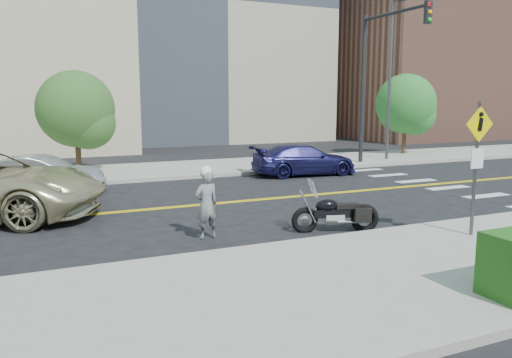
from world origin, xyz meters
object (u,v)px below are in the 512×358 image
object	(u,v)px
motorcyclist	(206,202)
parked_car_silver	(41,175)
pedestrian_sign	(477,156)
motorcycle	(336,205)
parked_car_blue	(304,160)

from	to	relation	value
motorcyclist	parked_car_silver	bearing A→B (deg)	-76.04
pedestrian_sign	motorcycle	xyz separation A→B (m)	(-2.32, 2.01, -1.32)
pedestrian_sign	motorcyclist	world-z (taller)	pedestrian_sign
motorcycle	parked_car_silver	size ratio (longest dim) A/B	0.52
motorcyclist	parked_car_blue	size ratio (longest dim) A/B	0.38
motorcyclist	motorcycle	bearing A→B (deg)	157.41
motorcycle	parked_car_blue	xyz separation A→B (m)	(3.86, 8.43, 0.01)
motorcyclist	parked_car_blue	world-z (taller)	motorcyclist
parked_car_silver	motorcyclist	bearing A→B (deg)	-134.05
pedestrian_sign	motorcyclist	distance (m)	6.14
pedestrian_sign	motorcycle	size ratio (longest dim) A/B	1.42
motorcycle	parked_car_silver	world-z (taller)	parked_car_silver
parked_car_silver	parked_car_blue	distance (m)	10.35
motorcycle	parked_car_silver	xyz separation A→B (m)	(-6.49, 8.12, 0.02)
motorcycle	parked_car_blue	world-z (taller)	parked_car_blue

